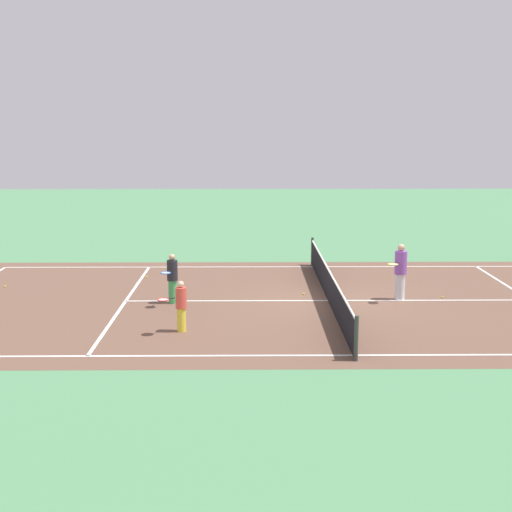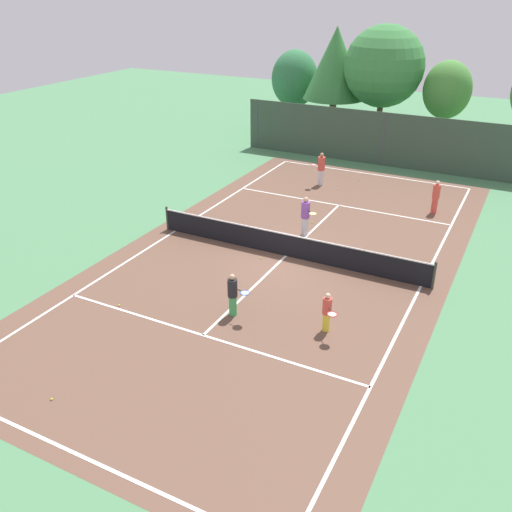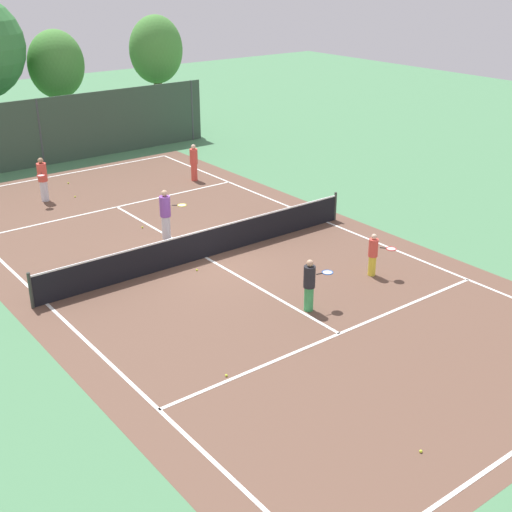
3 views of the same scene
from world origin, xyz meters
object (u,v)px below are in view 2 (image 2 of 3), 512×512
Objects in this scene: tennis_ball_3 at (338,189)px; player_4 at (305,216)px; tennis_ball_2 at (119,305)px; tennis_ball_5 at (312,222)px; player_1 at (233,294)px; player_0 at (436,197)px; player_3 at (327,312)px; tennis_ball_0 at (359,180)px; tennis_ball_4 at (261,258)px; tennis_ball_1 at (52,399)px; player_2 at (321,169)px.

player_4 is at bearing -83.65° from tennis_ball_3.
tennis_ball_2 is 1.00× the size of tennis_ball_5.
player_1 reaches higher than tennis_ball_2.
player_1 is (-4.18, -12.45, -0.04)m from player_0.
player_3 is 13.60m from tennis_ball_3.
tennis_ball_0 is 1.00× the size of tennis_ball_4.
player_1 is 4.12m from tennis_ball_2.
player_0 is at bearing 38.92° from tennis_ball_5.
player_1 is 13.52m from tennis_ball_3.
tennis_ball_2 is 1.00× the size of tennis_ball_3.
player_1 reaches higher than tennis_ball_4.
tennis_ball_3 is (-5.27, 1.00, -0.81)m from player_0.
player_4 is 6.39m from tennis_ball_3.
tennis_ball_2 is at bearing -116.47° from tennis_ball_4.
tennis_ball_0 is at bearing 74.25° from tennis_ball_3.
player_0 is 24.95× the size of tennis_ball_5.
player_3 reaches higher than tennis_ball_1.
player_3 is 21.04× the size of tennis_ball_0.
player_0 is 13.13m from player_1.
player_4 is 27.17× the size of tennis_ball_3.
player_1 is 23.57× the size of tennis_ball_2.
player_1 is 15.45m from tennis_ball_0.
tennis_ball_1 and tennis_ball_3 have the same top height.
player_0 reaches higher than tennis_ball_2.
tennis_ball_5 is (-0.59, 8.59, -0.77)m from player_1.
player_2 is at bearing -136.11° from tennis_ball_0.
player_1 is at bearing -86.04° from tennis_ball_5.
player_2 is 9.73m from tennis_ball_4.
tennis_ball_5 is (3.22, 9.93, 0.00)m from tennis_ball_2.
player_1 reaches higher than player_3.
tennis_ball_4 is 1.00× the size of tennis_ball_5.
player_0 is 6.99m from player_4.
tennis_ball_0 is 6.83m from tennis_ball_5.
tennis_ball_0 is at bearing 85.30° from tennis_ball_1.
tennis_ball_4 and tennis_ball_5 have the same top height.
tennis_ball_5 is (0.47, 4.42, 0.00)m from tennis_ball_4.
tennis_ball_3 is 9.29m from tennis_ball_4.
tennis_ball_1 is (-2.29, -5.97, -0.77)m from player_1.
tennis_ball_3 is 4.89m from tennis_ball_5.
player_3 is at bearing -40.77° from tennis_ball_4.
player_4 is at bearing -81.67° from tennis_ball_5.
tennis_ball_5 is (0.49, -4.86, 0.00)m from tennis_ball_3.
tennis_ball_1 is (-5.42, -6.52, -0.69)m from player_3.
player_3 reaches higher than tennis_ball_0.
player_4 reaches higher than tennis_ball_5.
tennis_ball_0 is at bearing 103.84° from player_3.
tennis_ball_2 is at bearing -111.94° from player_4.
player_4 is at bearing 68.06° from tennis_ball_2.
tennis_ball_2 is at bearing -107.95° from tennis_ball_5.
player_0 is 1.19× the size of player_3.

